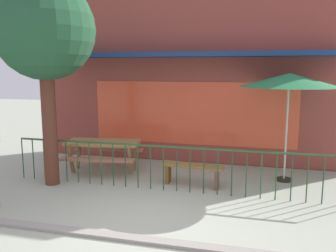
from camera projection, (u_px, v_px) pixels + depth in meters
name	position (u px, v px, depth m)	size (l,w,h in m)	color
ground	(144.00, 226.00, 5.86)	(40.00, 40.00, 0.00)	#A7AD99
pub_storefront	(194.00, 77.00, 9.67)	(8.47, 1.24, 4.67)	#502714
patio_fence_front	(170.00, 160.00, 7.42)	(7.14, 0.04, 0.97)	#2C4B26
picnic_table_left	(103.00, 147.00, 8.85)	(1.98, 1.61, 0.79)	olive
patio_umbrella	(289.00, 81.00, 7.83)	(2.17, 2.17, 2.45)	black
patio_bench	(192.00, 170.00, 7.80)	(1.43, 0.47, 0.48)	olive
street_tree	(44.00, 32.00, 7.44)	(2.13, 2.13, 4.43)	brown
curb_edge	(133.00, 240.00, 5.36)	(11.86, 0.20, 0.11)	gray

